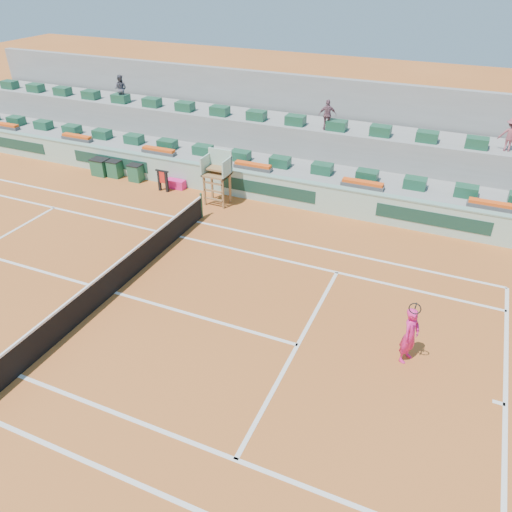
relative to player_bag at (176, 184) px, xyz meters
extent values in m
plane|color=#A55120|center=(2.61, -8.12, -0.21)|extent=(90.00, 90.00, 0.00)
cube|color=gray|center=(2.61, 2.58, 0.39)|extent=(36.00, 4.00, 1.20)
cube|color=gray|center=(2.61, 4.18, 1.09)|extent=(36.00, 2.40, 2.60)
cube|color=gray|center=(2.61, 5.78, 1.99)|extent=(36.00, 0.40, 4.40)
cube|color=#E61E77|center=(0.00, 0.00, 0.00)|extent=(0.93, 0.41, 0.41)
imported|color=#4A4B56|center=(-5.32, 3.61, 3.12)|extent=(0.81, 0.70, 1.45)
imported|color=#7A515E|center=(6.18, 3.43, 3.08)|extent=(0.87, 0.59, 1.37)
imported|color=#914852|center=(13.78, 3.72, 3.07)|extent=(0.87, 0.50, 1.35)
cube|color=silver|center=(14.50, -8.12, -0.20)|extent=(0.12, 10.97, 0.01)
cube|color=silver|center=(2.61, -2.63, -0.20)|extent=(23.77, 0.12, 0.01)
cube|color=silver|center=(2.61, -12.23, -0.20)|extent=(23.77, 0.12, 0.01)
cube|color=silver|center=(2.61, -4.00, -0.20)|extent=(23.77, 0.12, 0.01)
cube|color=silver|center=(9.01, -8.12, -0.20)|extent=(0.12, 8.23, 0.01)
cube|color=silver|center=(2.61, -8.12, -0.20)|extent=(12.80, 0.12, 0.01)
cube|color=silver|center=(14.35, -8.12, -0.20)|extent=(0.30, 0.12, 0.01)
cube|color=black|center=(2.61, -8.12, 0.25)|extent=(0.03, 11.87, 0.92)
cube|color=white|center=(2.61, -8.12, 0.75)|extent=(0.06, 11.87, 0.07)
cylinder|color=#1E462F|center=(2.61, -2.18, 0.34)|extent=(0.10, 0.10, 1.10)
cube|color=#9AC2AF|center=(2.61, 0.38, 0.39)|extent=(36.00, 0.30, 1.20)
cube|color=gray|center=(2.61, 0.38, 1.02)|extent=(36.00, 0.34, 0.06)
cube|color=#153A2D|center=(-10.39, 0.22, 0.44)|extent=(4.40, 0.02, 0.56)
cube|color=#153A2D|center=(-3.89, 0.22, 0.44)|extent=(4.40, 0.02, 0.56)
cube|color=#153A2D|center=(4.61, 0.22, 0.44)|extent=(4.40, 0.02, 0.56)
cube|color=#153A2D|center=(11.61, 0.22, 0.44)|extent=(4.40, 0.02, 0.56)
cube|color=brown|center=(2.16, -1.07, 0.47)|extent=(0.08, 0.08, 1.35)
cube|color=brown|center=(3.06, -1.07, 0.47)|extent=(0.08, 0.08, 1.35)
cube|color=brown|center=(2.16, -0.37, 0.47)|extent=(0.08, 0.08, 1.35)
cube|color=brown|center=(3.06, -0.37, 0.47)|extent=(0.08, 0.08, 1.35)
cube|color=brown|center=(2.61, -0.72, 1.18)|extent=(1.10, 0.90, 0.08)
cube|color=#9AC2AF|center=(2.61, -0.34, 1.69)|extent=(1.10, 0.08, 1.00)
cube|color=#9AC2AF|center=(2.09, -0.72, 1.54)|extent=(0.06, 0.90, 0.80)
cube|color=#9AC2AF|center=(3.13, -0.72, 1.54)|extent=(0.06, 0.90, 0.80)
cube|color=brown|center=(2.61, -0.62, 1.42)|extent=(0.80, 0.60, 0.08)
cube|color=brown|center=(2.61, -1.07, 0.14)|extent=(0.90, 0.08, 0.06)
cube|color=brown|center=(2.61, -1.07, 0.54)|extent=(0.90, 0.08, 0.06)
cube|color=brown|center=(2.61, -1.07, 0.89)|extent=(0.90, 0.08, 0.06)
cube|color=#194C33|center=(-11.39, 1.68, 1.21)|extent=(0.90, 0.60, 0.44)
cube|color=#194C33|center=(-9.39, 1.68, 1.21)|extent=(0.90, 0.60, 0.44)
cube|color=#194C33|center=(-7.39, 1.68, 1.21)|extent=(0.90, 0.60, 0.44)
cube|color=#194C33|center=(-5.39, 1.68, 1.21)|extent=(0.90, 0.60, 0.44)
cube|color=#194C33|center=(-3.39, 1.68, 1.21)|extent=(0.90, 0.60, 0.44)
cube|color=#194C33|center=(-1.39, 1.68, 1.21)|extent=(0.90, 0.60, 0.44)
cube|color=#194C33|center=(0.61, 1.68, 1.21)|extent=(0.90, 0.60, 0.44)
cube|color=#194C33|center=(2.61, 1.68, 1.21)|extent=(0.90, 0.60, 0.44)
cube|color=#194C33|center=(4.61, 1.68, 1.21)|extent=(0.90, 0.60, 0.44)
cube|color=#194C33|center=(6.61, 1.68, 1.21)|extent=(0.90, 0.60, 0.44)
cube|color=#194C33|center=(8.61, 1.68, 1.21)|extent=(0.90, 0.60, 0.44)
cube|color=#194C33|center=(10.61, 1.68, 1.21)|extent=(0.90, 0.60, 0.44)
cube|color=#194C33|center=(12.61, 1.68, 1.21)|extent=(0.90, 0.60, 0.44)
cube|color=#194C33|center=(-13.39, 3.58, 2.61)|extent=(0.90, 0.60, 0.44)
cube|color=#194C33|center=(-11.39, 3.58, 2.61)|extent=(0.90, 0.60, 0.44)
cube|color=#194C33|center=(-9.39, 3.58, 2.61)|extent=(0.90, 0.60, 0.44)
cube|color=#194C33|center=(-7.39, 3.58, 2.61)|extent=(0.90, 0.60, 0.44)
cube|color=#194C33|center=(-5.39, 3.58, 2.61)|extent=(0.90, 0.60, 0.44)
cube|color=#194C33|center=(-3.39, 3.58, 2.61)|extent=(0.90, 0.60, 0.44)
cube|color=#194C33|center=(-1.39, 3.58, 2.61)|extent=(0.90, 0.60, 0.44)
cube|color=#194C33|center=(0.61, 3.58, 2.61)|extent=(0.90, 0.60, 0.44)
cube|color=#194C33|center=(2.61, 3.58, 2.61)|extent=(0.90, 0.60, 0.44)
cube|color=#194C33|center=(4.61, 3.58, 2.61)|extent=(0.90, 0.60, 0.44)
cube|color=#194C33|center=(6.61, 3.58, 2.61)|extent=(0.90, 0.60, 0.44)
cube|color=#194C33|center=(8.61, 3.58, 2.61)|extent=(0.90, 0.60, 0.44)
cube|color=#194C33|center=(10.61, 3.58, 2.61)|extent=(0.90, 0.60, 0.44)
cube|color=#194C33|center=(12.61, 3.58, 2.61)|extent=(0.90, 0.60, 0.44)
cube|color=#494949|center=(-11.39, 0.88, 1.07)|extent=(1.80, 0.36, 0.16)
cube|color=#E64B13|center=(-11.39, 0.88, 1.21)|extent=(1.70, 0.32, 0.12)
cube|color=#494949|center=(-6.39, 0.88, 1.07)|extent=(1.80, 0.36, 0.16)
cube|color=#E64B13|center=(-6.39, 0.88, 1.21)|extent=(1.70, 0.32, 0.12)
cube|color=#494949|center=(-1.39, 0.88, 1.07)|extent=(1.80, 0.36, 0.16)
cube|color=#E64B13|center=(-1.39, 0.88, 1.21)|extent=(1.70, 0.32, 0.12)
cube|color=#494949|center=(3.61, 0.88, 1.07)|extent=(1.80, 0.36, 0.16)
cube|color=#E64B13|center=(3.61, 0.88, 1.21)|extent=(1.70, 0.32, 0.12)
cube|color=#494949|center=(8.61, 0.88, 1.07)|extent=(1.80, 0.36, 0.16)
cube|color=#E64B13|center=(8.61, 0.88, 1.21)|extent=(1.70, 0.32, 0.12)
cube|color=#494949|center=(13.61, 0.88, 1.07)|extent=(1.80, 0.36, 0.16)
cube|color=#E64B13|center=(13.61, 0.88, 1.21)|extent=(1.70, 0.32, 0.12)
cube|color=#1B5337|center=(-2.21, -0.03, 0.19)|extent=(0.63, 0.54, 0.80)
cube|color=black|center=(-2.21, -0.03, 0.61)|extent=(0.66, 0.57, 0.04)
cube|color=#1B5337|center=(-3.46, -0.02, 0.19)|extent=(0.63, 0.54, 0.80)
cube|color=black|center=(-3.46, -0.02, 0.61)|extent=(0.67, 0.58, 0.04)
cube|color=#1B5337|center=(-4.27, -0.09, 0.19)|extent=(0.78, 0.67, 0.80)
cube|color=black|center=(-4.27, -0.09, 0.61)|extent=(0.83, 0.72, 0.04)
cube|color=black|center=(-0.53, -0.54, 0.29)|extent=(0.11, 0.11, 1.00)
cube|color=black|center=(-0.13, -0.54, 0.29)|extent=(0.11, 0.11, 1.00)
cube|color=black|center=(-0.33, -0.54, 0.79)|extent=(0.68, 0.09, 0.06)
cube|color=red|center=(-0.33, -0.56, 0.49)|extent=(0.50, 0.05, 0.56)
imported|color=#E61E77|center=(11.93, -7.45, 0.65)|extent=(0.61, 0.73, 1.70)
cylinder|color=black|center=(11.93, -7.75, 1.84)|extent=(0.03, 0.35, 0.09)
torus|color=black|center=(11.93, -7.97, 1.91)|extent=(0.31, 0.08, 0.31)
camera|label=1|loc=(12.26, -18.51, 9.48)|focal=35.00mm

